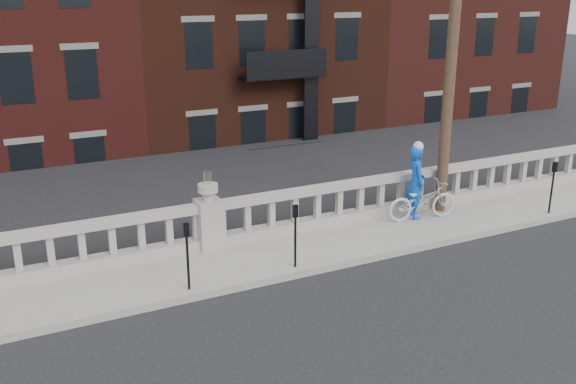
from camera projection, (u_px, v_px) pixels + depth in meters
name	position (u px, v px, depth m)	size (l,w,h in m)	color
ground	(289.00, 335.00, 11.07)	(120.00, 120.00, 0.00)	black
sidewalk	(226.00, 266.00, 13.59)	(32.00, 2.20, 0.15)	gray
balustrade	(209.00, 226.00, 14.22)	(28.00, 0.34, 1.03)	gray
planter_pedestal	(209.00, 218.00, 14.16)	(0.55, 0.55, 1.76)	gray
lower_level	(80.00, 53.00, 30.07)	(80.00, 44.00, 20.80)	#605E59
utility_pole	(455.00, 7.00, 15.13)	(1.60, 0.28, 10.00)	#422D1E
parking_meter_b	(187.00, 249.00, 12.12)	(0.10, 0.09, 1.36)	black
parking_meter_c	(295.00, 229.00, 13.10)	(0.10, 0.09, 1.36)	black
parking_meter_d	(553.00, 181.00, 16.22)	(0.10, 0.09, 1.36)	black
bicycle	(422.00, 201.00, 15.93)	(0.64, 1.83, 0.96)	silver
cyclist	(416.00, 182.00, 15.91)	(0.67, 0.44, 1.85)	blue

